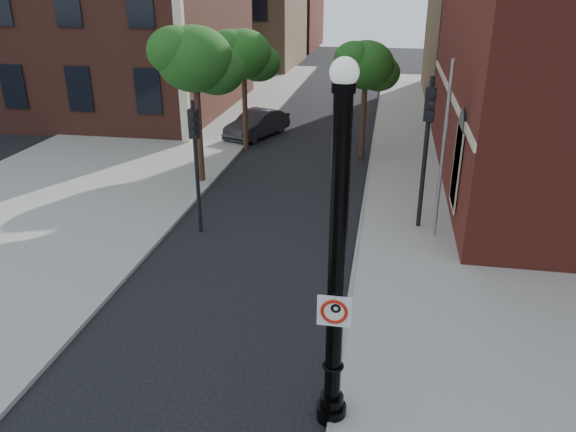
% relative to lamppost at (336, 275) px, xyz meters
% --- Properties ---
extents(ground, '(120.00, 120.00, 0.00)m').
position_rel_lamppost_xyz_m(ground, '(-2.04, 0.48, -3.03)').
color(ground, black).
rests_on(ground, ground).
extents(sidewalk_right, '(8.00, 60.00, 0.12)m').
position_rel_lamppost_xyz_m(sidewalk_right, '(3.96, 10.48, -2.97)').
color(sidewalk_right, gray).
rests_on(sidewalk_right, ground).
extents(sidewalk_left, '(10.00, 50.00, 0.12)m').
position_rel_lamppost_xyz_m(sidewalk_left, '(-11.04, 18.48, -2.97)').
color(sidewalk_left, gray).
rests_on(sidewalk_left, ground).
extents(curb_edge, '(0.10, 60.00, 0.14)m').
position_rel_lamppost_xyz_m(curb_edge, '(0.01, 10.48, -2.96)').
color(curb_edge, gray).
rests_on(curb_edge, ground).
extents(bg_building_red, '(12.00, 12.00, 10.00)m').
position_rel_lamppost_xyz_m(bg_building_red, '(-14.04, 58.48, 1.97)').
color(bg_building_red, maroon).
rests_on(bg_building_red, ground).
extents(lamppost, '(0.55, 0.55, 6.55)m').
position_rel_lamppost_xyz_m(lamppost, '(0.00, 0.00, 0.00)').
color(lamppost, black).
rests_on(lamppost, ground).
extents(no_parking_sign, '(0.58, 0.06, 0.58)m').
position_rel_lamppost_xyz_m(no_parking_sign, '(0.00, -0.17, -0.59)').
color(no_parking_sign, white).
rests_on(no_parking_sign, ground).
extents(parked_car, '(2.87, 4.32, 1.35)m').
position_rel_lamppost_xyz_m(parked_car, '(-5.91, 19.28, -2.35)').
color(parked_car, '#29292E').
rests_on(parked_car, ground).
extents(traffic_signal_left, '(0.28, 0.35, 4.24)m').
position_rel_lamppost_xyz_m(traffic_signal_left, '(-5.06, 7.57, -0.17)').
color(traffic_signal_left, black).
rests_on(traffic_signal_left, ground).
extents(traffic_signal_right, '(0.35, 0.42, 4.92)m').
position_rel_lamppost_xyz_m(traffic_signal_right, '(1.87, 9.01, 0.29)').
color(traffic_signal_right, black).
rests_on(traffic_signal_right, ground).
extents(utility_pole, '(0.11, 0.11, 5.50)m').
position_rel_lamppost_xyz_m(utility_pole, '(2.33, 8.38, -0.28)').
color(utility_pole, '#999999').
rests_on(utility_pole, ground).
extents(street_tree_a, '(3.34, 3.02, 6.02)m').
position_rel_lamppost_xyz_m(street_tree_a, '(-6.43, 12.07, 1.73)').
color(street_tree_a, black).
rests_on(street_tree_a, ground).
extents(street_tree_b, '(3.06, 2.77, 5.51)m').
position_rel_lamppost_xyz_m(street_tree_b, '(-5.87, 16.95, 1.32)').
color(street_tree_b, black).
rests_on(street_tree_b, ground).
extents(street_tree_c, '(2.85, 2.58, 5.14)m').
position_rel_lamppost_xyz_m(street_tree_c, '(-0.40, 16.70, 1.03)').
color(street_tree_c, black).
rests_on(street_tree_c, ground).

